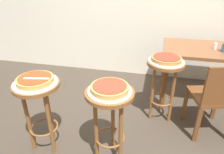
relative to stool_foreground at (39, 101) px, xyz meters
The scene contains 14 objects.
ground_plane 0.88m from the stool_foreground, 24.09° to the left, with size 6.00×6.00×0.00m, color #42382D.
stool_foreground is the anchor object (origin of this frame).
serving_plate_foreground 0.19m from the stool_foreground, ahead, with size 0.38×0.38×0.01m, color white.
pizza_foreground 0.22m from the stool_foreground, 90.00° to the right, with size 0.32×0.32×0.05m.
stool_middle 0.66m from the stool_foreground, ahead, with size 0.41×0.41×0.73m.
serving_plate_middle 0.68m from the stool_foreground, ahead, with size 0.36×0.36×0.01m, color white.
pizza_middle 0.69m from the stool_foreground, ahead, with size 0.31×0.31×0.05m.
stool_leftside 1.33m from the stool_foreground, 33.92° to the left, with size 0.41×0.41×0.73m.
serving_plate_leftside 1.34m from the stool_foreground, 33.92° to the left, with size 0.38×0.38×0.01m, color silver.
pizza_leftside 1.35m from the stool_foreground, 33.92° to the left, with size 0.32×0.32×0.05m.
dining_table 2.06m from the stool_foreground, 38.89° to the left, with size 1.05×0.73×0.73m.
condiment_shaker 2.13m from the stool_foreground, 36.83° to the left, with size 0.04×0.04×0.08m, color white.
wooden_chair 1.72m from the stool_foreground, 19.30° to the left, with size 0.49×0.49×0.85m.
pizza_server_knife 0.25m from the stool_foreground, 33.69° to the right, with size 0.22×0.02×0.01m, color silver.
Camera 1 is at (0.36, -1.65, 1.59)m, focal length 33.05 mm.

